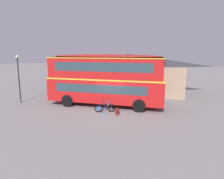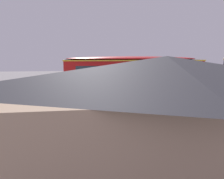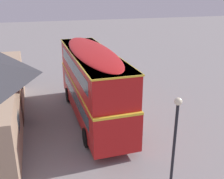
# 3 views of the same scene
# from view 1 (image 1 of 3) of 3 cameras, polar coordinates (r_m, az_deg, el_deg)

# --- Properties ---
(ground_plane) EXTENTS (120.00, 120.00, 0.00)m
(ground_plane) POSITION_cam_1_polar(r_m,az_deg,el_deg) (18.03, -0.08, -5.56)
(ground_plane) COLOR gray
(double_decker_bus) EXTENTS (10.79, 2.80, 4.79)m
(double_decker_bus) POSITION_cam_1_polar(r_m,az_deg,el_deg) (18.62, -1.86, 3.28)
(double_decker_bus) COLOR black
(double_decker_bus) RESTS_ON ground
(touring_bicycle) EXTENTS (1.68, 0.82, 0.97)m
(touring_bicycle) POSITION_cam_1_polar(r_m,az_deg,el_deg) (17.08, -2.20, -5.21)
(touring_bicycle) COLOR black
(touring_bicycle) RESTS_ON ground
(backpack_on_ground) EXTENTS (0.30, 0.32, 0.58)m
(backpack_on_ground) POSITION_cam_1_polar(r_m,az_deg,el_deg) (16.39, 1.45, -6.14)
(backpack_on_ground) COLOR maroon
(backpack_on_ground) RESTS_ON ground
(water_bottle_blue_sports) EXTENTS (0.08, 0.08, 0.25)m
(water_bottle_blue_sports) POSITION_cam_1_polar(r_m,az_deg,el_deg) (16.44, -2.31, -6.76)
(water_bottle_blue_sports) COLOR #338CBF
(water_bottle_blue_sports) RESTS_ON ground
(water_bottle_red_squeeze) EXTENTS (0.08, 0.08, 0.23)m
(water_bottle_red_squeeze) POSITION_cam_1_polar(r_m,az_deg,el_deg) (16.08, 1.39, -7.21)
(water_bottle_red_squeeze) COLOR #D84C33
(water_bottle_red_squeeze) RESTS_ON ground
(pub_building) EXTENTS (14.08, 6.49, 4.76)m
(pub_building) POSITION_cam_1_polar(r_m,az_deg,el_deg) (25.79, 4.45, 4.82)
(pub_building) COLOR tan
(pub_building) RESTS_ON ground
(street_lamp) EXTENTS (0.28, 0.28, 4.71)m
(street_lamp) POSITION_cam_1_polar(r_m,az_deg,el_deg) (21.79, -24.88, 4.05)
(street_lamp) COLOR black
(street_lamp) RESTS_ON ground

